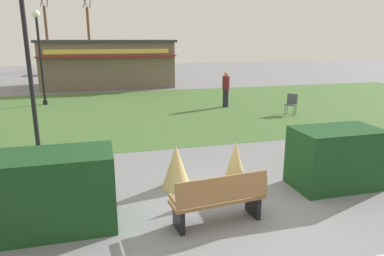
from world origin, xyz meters
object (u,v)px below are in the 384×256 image
(person_strolling, at_px, (226,89))
(parked_car_center_slot, at_px, (123,66))
(cafe_chair_west, at_px, (291,102))
(food_kiosk, at_px, (108,63))
(trash_bin, at_px, (358,160))
(parked_car_west_slot, at_px, (65,67))
(tree_right_bg, at_px, (47,37))
(park_bench, at_px, (219,199))
(tree_left_bg, at_px, (89,38))
(lamppost_mid, at_px, (28,53))
(lamppost_far, at_px, (39,47))

(person_strolling, distance_m, parked_car_center_slot, 18.71)
(cafe_chair_west, bearing_deg, food_kiosk, 121.59)
(trash_bin, relative_size, parked_car_center_slot, 0.22)
(parked_car_west_slot, relative_size, tree_right_bg, 0.58)
(park_bench, height_order, parked_car_center_slot, parked_car_center_slot)
(person_strolling, relative_size, tree_left_bg, 0.23)
(tree_right_bg, bearing_deg, food_kiosk, -68.38)
(cafe_chair_west, height_order, parked_car_west_slot, parked_car_west_slot)
(tree_right_bg, bearing_deg, person_strolling, -65.54)
(lamppost_mid, bearing_deg, parked_car_center_slot, 80.33)
(cafe_chair_west, bearing_deg, parked_car_center_slot, 105.38)
(lamppost_mid, height_order, parked_car_center_slot, lamppost_mid)
(trash_bin, distance_m, parked_car_west_slot, 28.82)
(park_bench, xyz_separation_m, food_kiosk, (-1.23, 19.72, 1.08))
(lamppost_mid, height_order, parked_car_west_slot, lamppost_mid)
(food_kiosk, bearing_deg, lamppost_far, -116.73)
(lamppost_mid, xyz_separation_m, person_strolling, (7.58, 5.31, -1.95))
(parked_car_west_slot, height_order, tree_left_bg, tree_left_bg)
(park_bench, height_order, tree_left_bg, tree_left_bg)
(lamppost_mid, relative_size, person_strolling, 2.66)
(lamppost_far, xyz_separation_m, cafe_chair_west, (10.61, -5.22, -2.29))
(trash_bin, relative_size, person_strolling, 0.56)
(food_kiosk, xyz_separation_m, tree_left_bg, (-1.37, 13.03, 1.70))
(person_strolling, bearing_deg, food_kiosk, 58.85)
(lamppost_mid, distance_m, food_kiosk, 15.07)
(lamppost_mid, xyz_separation_m, food_kiosk, (2.45, 14.82, -1.26))
(food_kiosk, relative_size, parked_car_west_slot, 2.04)
(person_strolling, relative_size, parked_car_west_slot, 0.40)
(cafe_chair_west, xyz_separation_m, person_strolling, (-2.15, 2.33, 0.33))
(park_bench, relative_size, lamppost_far, 0.39)
(tree_left_bg, xyz_separation_m, tree_right_bg, (-4.08, 0.72, 0.05))
(trash_bin, distance_m, person_strolling, 9.13)
(lamppost_mid, relative_size, food_kiosk, 0.52)
(parked_car_west_slot, bearing_deg, person_strolling, -64.50)
(person_strolling, height_order, tree_right_bg, tree_right_bg)
(parked_car_center_slot, bearing_deg, food_kiosk, -100.17)
(parked_car_center_slot, bearing_deg, lamppost_far, -107.64)
(park_bench, height_order, lamppost_mid, lamppost_mid)
(trash_bin, bearing_deg, food_kiosk, 105.07)
(food_kiosk, distance_m, tree_right_bg, 14.90)
(tree_left_bg, bearing_deg, cafe_chair_west, -70.83)
(parked_car_west_slot, xyz_separation_m, parked_car_center_slot, (5.21, 0.00, 0.00))
(park_bench, relative_size, parked_car_center_slot, 0.41)
(trash_bin, xyz_separation_m, food_kiosk, (-5.02, 18.63, 1.09))
(tree_left_bg, relative_size, tree_right_bg, 0.99)
(lamppost_mid, relative_size, trash_bin, 4.77)
(parked_car_center_slot, distance_m, tree_right_bg, 8.98)
(trash_bin, xyz_separation_m, tree_left_bg, (-6.39, 31.66, 2.78))
(lamppost_far, distance_m, parked_car_west_slot, 15.62)
(parked_car_center_slot, height_order, tree_right_bg, tree_right_bg)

